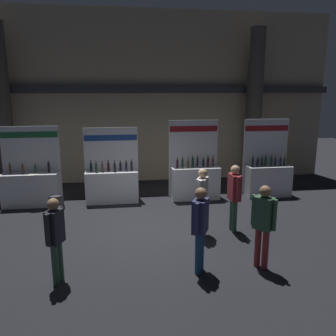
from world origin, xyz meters
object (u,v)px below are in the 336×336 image
Objects in this scene: exhibitor_booth_0 at (31,186)px; visitor_0 at (202,196)px; trash_bin at (56,208)px; exhibitor_booth_3 at (267,177)px; visitor_3 at (200,223)px; exhibitor_booth_1 at (112,183)px; visitor_1 at (234,192)px; visitor_5 at (263,220)px; exhibitor_booth_2 at (195,179)px; visitor_2 at (55,235)px.

exhibitor_booth_0 is 5.42m from visitor_0.
trash_bin is at bearing -56.96° from exhibitor_booth_0.
exhibitor_booth_3 is 6.66m from trash_bin.
visitor_3 is at bearing -44.47° from trash_bin.
visitor_0 is at bearing -135.49° from exhibitor_booth_3.
exhibitor_booth_0 is at bearing -179.21° from exhibitor_booth_1.
visitor_0 is 0.84m from visitor_1.
visitor_3 is 1.23m from visitor_5.
exhibitor_booth_1 is 3.20× the size of trash_bin.
visitor_5 is (0.32, -4.59, 0.36)m from exhibitor_booth_2.
exhibitor_booth_2 is 1.49× the size of visitor_1.
exhibitor_booth_0 is at bearing -97.69° from visitor_0.
visitor_5 is at bearing -114.93° from exhibitor_booth_3.
exhibitor_booth_0 is 5.03m from exhibitor_booth_2.
visitor_1 is (-2.07, -2.71, 0.37)m from exhibitor_booth_3.
exhibitor_booth_0 is 1.48× the size of visitor_2.
visitor_1 reaches higher than visitor_2.
exhibitor_booth_1 is 0.92× the size of exhibitor_booth_2.
visitor_3 reaches higher than visitor_5.
exhibitor_booth_1 is 4.11m from visitor_1.
visitor_5 is (5.35, -4.59, 0.38)m from exhibitor_booth_0.
visitor_5 is at bearing -35.32° from trash_bin.
exhibitor_booth_0 is at bearing 61.60° from visitor_1.
exhibitor_booth_3 is 1.52× the size of visitor_0.
exhibitor_booth_2 is 1.49× the size of visitor_5.
visitor_1 reaches higher than visitor_0.
exhibitor_booth_1 is at bearing 45.68° from visitor_1.
exhibitor_booth_2 is 4.61m from visitor_5.
visitor_0 is 0.98× the size of visitor_3.
visitor_5 is at bearing -40.61° from exhibitor_booth_0.
visitor_2 is at bearing -127.59° from exhibitor_booth_2.
visitor_1 is 4.30m from visitor_2.
visitor_5 is (-2.11, -4.54, 0.37)m from exhibitor_booth_3.
trash_bin is 0.45× the size of visitor_2.
exhibitor_booth_0 is 1.44× the size of visitor_0.
exhibitor_booth_1 is at bearing -168.81° from visitor_2.
exhibitor_booth_3 is 3.43m from visitor_1.
visitor_0 is 3.49m from visitor_2.
trash_bin is 4.47m from visitor_3.
exhibitor_booth_3 is at bearing 12.39° from trash_bin.
visitor_3 is at bearing -129.21° from visitor_5.
exhibitor_booth_2 reaches higher than trash_bin.
visitor_2 is at bearing 113.78° from visitor_1.
exhibitor_booth_0 is at bearing -179.99° from exhibitor_booth_2.
exhibitor_booth_3 reaches higher than visitor_3.
exhibitor_booth_0 reaches higher than visitor_2.
visitor_3 is at bearing 9.88° from visitor_0.
visitor_3 is (-0.45, -1.68, 0.03)m from visitor_0.
trash_bin is (0.96, -1.48, -0.25)m from exhibitor_booth_0.
exhibitor_booth_1 is 5.50m from visitor_5.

